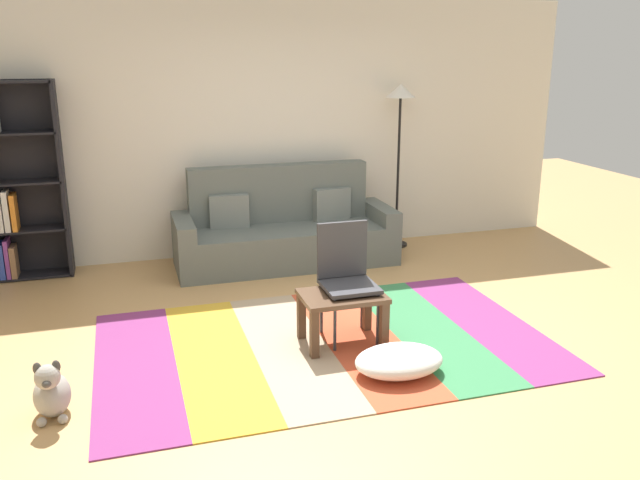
# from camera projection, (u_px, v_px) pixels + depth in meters

# --- Properties ---
(ground_plane) EXTENTS (14.00, 14.00, 0.00)m
(ground_plane) POSITION_uv_depth(u_px,v_px,m) (349.00, 339.00, 5.12)
(ground_plane) COLOR tan
(back_wall) EXTENTS (6.80, 0.10, 2.70)m
(back_wall) POSITION_uv_depth(u_px,v_px,m) (272.00, 128.00, 7.09)
(back_wall) COLOR silver
(back_wall) RESTS_ON ground_plane
(rug) EXTENTS (3.38, 2.12, 0.01)m
(rug) POSITION_uv_depth(u_px,v_px,m) (326.00, 343.00, 5.05)
(rug) COLOR #843370
(rug) RESTS_ON ground_plane
(couch) EXTENTS (2.26, 0.80, 1.00)m
(couch) POSITION_uv_depth(u_px,v_px,m) (284.00, 231.00, 6.88)
(couch) COLOR #59605B
(couch) RESTS_ON ground_plane
(bookshelf) EXTENTS (0.90, 0.28, 1.90)m
(bookshelf) POSITION_uv_depth(u_px,v_px,m) (2.00, 188.00, 6.24)
(bookshelf) COLOR black
(bookshelf) RESTS_ON ground_plane
(coffee_table) EXTENTS (0.62, 0.44, 0.40)m
(coffee_table) POSITION_uv_depth(u_px,v_px,m) (342.00, 305.00, 4.96)
(coffee_table) COLOR #513826
(coffee_table) RESTS_ON rug
(pouf) EXTENTS (0.63, 0.46, 0.18)m
(pouf) POSITION_uv_depth(u_px,v_px,m) (399.00, 361.00, 4.55)
(pouf) COLOR white
(pouf) RESTS_ON rug
(dog) EXTENTS (0.22, 0.35, 0.40)m
(dog) POSITION_uv_depth(u_px,v_px,m) (51.00, 392.00, 4.02)
(dog) COLOR #9E998E
(dog) RESTS_ON ground_plane
(standing_lamp) EXTENTS (0.32, 0.32, 1.80)m
(standing_lamp) POSITION_uv_depth(u_px,v_px,m) (400.00, 112.00, 7.15)
(standing_lamp) COLOR black
(standing_lamp) RESTS_ON ground_plane
(tv_remote) EXTENTS (0.06, 0.15, 0.02)m
(tv_remote) POSITION_uv_depth(u_px,v_px,m) (343.00, 293.00, 4.93)
(tv_remote) COLOR black
(tv_remote) RESTS_ON coffee_table
(folding_chair) EXTENTS (0.40, 0.40, 0.90)m
(folding_chair) POSITION_uv_depth(u_px,v_px,m) (346.00, 271.00, 5.05)
(folding_chair) COLOR #38383D
(folding_chair) RESTS_ON ground_plane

